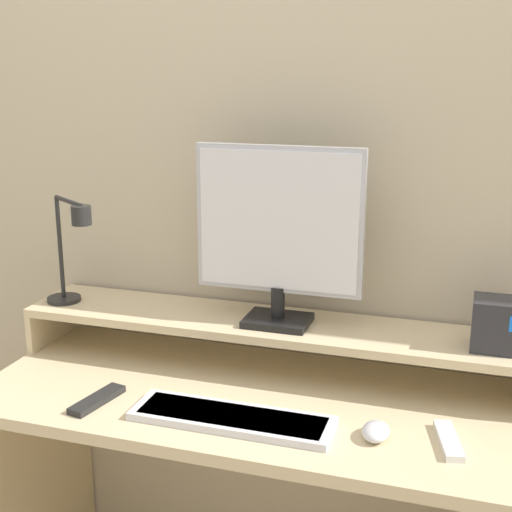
% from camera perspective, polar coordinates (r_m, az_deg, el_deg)
% --- Properties ---
extents(wall_back, '(6.00, 0.05, 2.50)m').
position_cam_1_polar(wall_back, '(1.92, 2.31, 7.14)').
color(wall_back, beige).
rests_on(wall_back, ground_plane).
extents(desk, '(1.32, 0.58, 0.74)m').
position_cam_1_polar(desk, '(1.88, -0.67, -16.59)').
color(desk, beige).
rests_on(desk, ground_plane).
extents(monitor_shelf, '(1.32, 0.24, 0.13)m').
position_cam_1_polar(monitor_shelf, '(1.88, 0.91, -5.72)').
color(monitor_shelf, beige).
rests_on(monitor_shelf, desk).
extents(monitor, '(0.43, 0.13, 0.46)m').
position_cam_1_polar(monitor, '(1.78, 1.82, 2.13)').
color(monitor, black).
rests_on(monitor, monitor_shelf).
extents(desk_lamp, '(0.20, 0.16, 0.30)m').
position_cam_1_polar(desk_lamp, '(1.98, -14.58, 0.50)').
color(desk_lamp, black).
rests_on(desk_lamp, monitor_shelf).
extents(router_dock, '(0.11, 0.10, 0.12)m').
position_cam_1_polar(router_dock, '(1.76, 18.69, -5.20)').
color(router_dock, '#28282D').
rests_on(router_dock, monitor_shelf).
extents(keyboard, '(0.46, 0.13, 0.02)m').
position_cam_1_polar(keyboard, '(1.65, -1.94, -12.82)').
color(keyboard, silver).
rests_on(keyboard, desk).
extents(mouse, '(0.06, 0.08, 0.03)m').
position_cam_1_polar(mouse, '(1.60, 9.57, -13.66)').
color(mouse, silver).
rests_on(mouse, desk).
extents(remote_control, '(0.07, 0.17, 0.02)m').
position_cam_1_polar(remote_control, '(1.77, -12.59, -11.16)').
color(remote_control, black).
rests_on(remote_control, desk).
extents(remote_secondary, '(0.07, 0.16, 0.02)m').
position_cam_1_polar(remote_secondary, '(1.62, 15.16, -14.07)').
color(remote_secondary, white).
rests_on(remote_secondary, desk).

